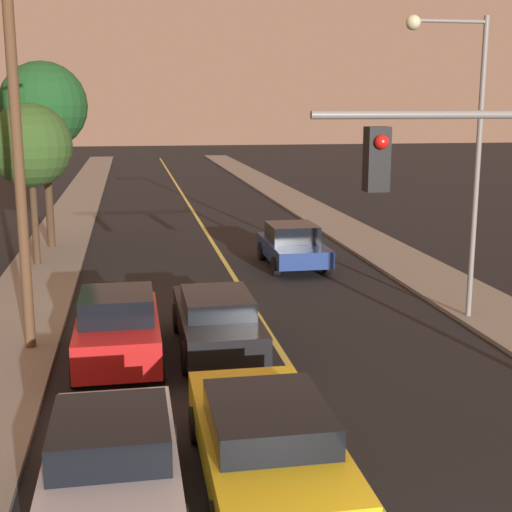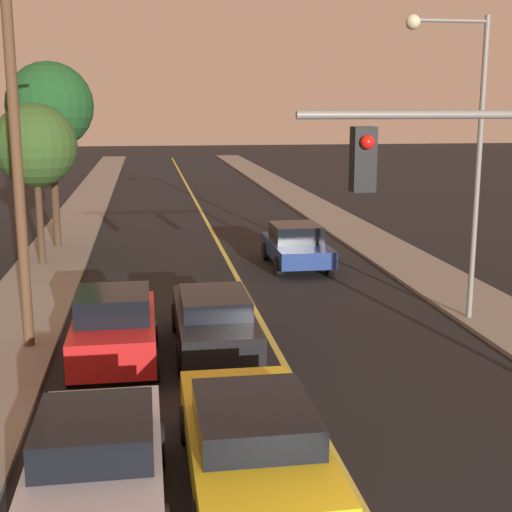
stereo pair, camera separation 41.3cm
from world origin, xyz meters
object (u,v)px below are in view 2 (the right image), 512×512
(streetlamp_right, at_px, (462,130))
(car_near_lane_second, at_px, (214,318))
(car_outer_lane_front, at_px, (97,461))
(tree_left_near, at_px, (35,146))
(tree_left_far, at_px, (50,106))
(car_near_lane_front, at_px, (253,439))
(utility_pole_left, at_px, (16,146))
(car_outer_lane_second, at_px, (115,327))
(car_far_oncoming, at_px, (296,245))

(streetlamp_right, bearing_deg, car_near_lane_second, -169.49)
(car_outer_lane_front, relative_size, tree_left_near, 0.71)
(car_outer_lane_front, bearing_deg, tree_left_far, 98.10)
(car_near_lane_front, relative_size, car_outer_lane_front, 1.22)
(car_near_lane_second, bearing_deg, utility_pole_left, 171.94)
(utility_pole_left, bearing_deg, car_outer_lane_second, -31.00)
(utility_pole_left, xyz_separation_m, tree_left_far, (-0.77, 12.45, 0.85))
(streetlamp_right, xyz_separation_m, utility_pole_left, (-10.68, -0.58, -0.27))
(car_near_lane_second, distance_m, streetlamp_right, 7.78)
(tree_left_near, bearing_deg, car_near_lane_front, -71.90)
(car_outer_lane_front, distance_m, tree_left_near, 17.07)
(car_outer_lane_second, distance_m, tree_left_far, 14.74)
(tree_left_far, bearing_deg, utility_pole_left, -86.45)
(car_outer_lane_second, distance_m, tree_left_near, 11.36)
(car_near_lane_front, bearing_deg, streetlamp_right, 48.90)
(car_near_lane_second, relative_size, tree_left_near, 0.84)
(car_outer_lane_second, relative_size, tree_left_near, 0.71)
(car_near_lane_front, bearing_deg, car_outer_lane_front, -167.67)
(car_near_lane_second, distance_m, utility_pole_left, 5.88)
(car_far_oncoming, distance_m, tree_left_far, 11.06)
(car_outer_lane_second, xyz_separation_m, streetlamp_right, (8.65, 1.80, 4.17))
(car_far_oncoming, distance_m, tree_left_near, 9.71)
(car_outer_lane_second, height_order, tree_left_near, tree_left_near)
(car_near_lane_front, bearing_deg, utility_pole_left, 122.34)
(car_outer_lane_front, xyz_separation_m, streetlamp_right, (8.65, 7.83, 4.21))
(tree_left_near, bearing_deg, utility_pole_left, -84.18)
(tree_left_near, xyz_separation_m, tree_left_far, (0.16, 3.25, 1.33))
(utility_pole_left, bearing_deg, car_far_oncoming, 44.13)
(car_near_lane_front, relative_size, car_far_oncoming, 1.15)
(car_outer_lane_second, height_order, tree_left_far, tree_left_far)
(tree_left_near, bearing_deg, tree_left_far, 87.10)
(car_outer_lane_front, xyz_separation_m, tree_left_far, (-2.80, 19.70, 4.79))
(car_near_lane_front, height_order, tree_left_far, tree_left_far)
(car_outer_lane_front, height_order, utility_pole_left, utility_pole_left)
(utility_pole_left, height_order, tree_left_near, utility_pole_left)
(car_outer_lane_front, height_order, tree_left_far, tree_left_far)
(car_near_lane_second, height_order, car_outer_lane_second, car_outer_lane_second)
(car_near_lane_second, height_order, utility_pole_left, utility_pole_left)
(car_near_lane_second, relative_size, streetlamp_right, 0.61)
(car_outer_lane_front, relative_size, streetlamp_right, 0.52)
(tree_left_near, bearing_deg, car_far_oncoming, -9.09)
(car_near_lane_second, height_order, tree_left_near, tree_left_near)
(tree_left_near, relative_size, tree_left_far, 0.78)
(car_far_oncoming, bearing_deg, utility_pole_left, 44.13)
(car_near_lane_second, distance_m, car_outer_lane_second, 2.33)
(utility_pole_left, bearing_deg, car_near_lane_second, -8.06)
(car_near_lane_second, relative_size, car_far_oncoming, 1.12)
(car_near_lane_front, xyz_separation_m, car_far_oncoming, (3.73, 14.52, 0.05))
(car_far_oncoming, xyz_separation_m, tree_left_near, (-8.95, 1.43, 3.50))
(utility_pole_left, bearing_deg, tree_left_near, 95.82)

